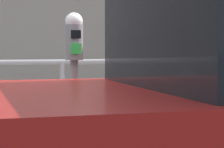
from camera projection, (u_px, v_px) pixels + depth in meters
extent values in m
cylinder|color=slate|center=(74.00, 122.00, 4.20)|extent=(0.07, 0.07, 1.08)
cylinder|color=slate|center=(74.00, 42.00, 4.16)|extent=(0.16, 0.16, 0.30)
sphere|color=silver|center=(74.00, 21.00, 4.15)|extent=(0.15, 0.15, 0.15)
cube|color=black|center=(76.00, 34.00, 4.08)|extent=(0.09, 0.01, 0.07)
cube|color=green|center=(76.00, 49.00, 4.09)|extent=(0.09, 0.01, 0.09)
cylinder|color=slate|center=(147.00, 127.00, 4.61)|extent=(0.15, 0.15, 0.86)
cylinder|color=slate|center=(130.00, 129.00, 4.51)|extent=(0.15, 0.15, 0.86)
cube|color=maroon|center=(139.00, 47.00, 4.52)|extent=(0.49, 0.33, 0.65)
cylinder|color=maroon|center=(162.00, 45.00, 4.65)|extent=(0.09, 0.09, 0.61)
cylinder|color=maroon|center=(124.00, 34.00, 4.22)|extent=(0.20, 0.47, 0.53)
cylinder|color=gray|center=(62.00, 62.00, 5.86)|extent=(24.00, 0.06, 0.06)
cylinder|color=gray|center=(62.00, 99.00, 5.89)|extent=(24.00, 0.05, 0.05)
cylinder|color=gray|center=(62.00, 103.00, 5.89)|extent=(0.06, 0.06, 1.01)
cylinder|color=gray|center=(212.00, 99.00, 6.43)|extent=(0.06, 0.06, 1.01)
cube|color=gray|center=(32.00, 13.00, 8.81)|extent=(32.00, 0.50, 3.91)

